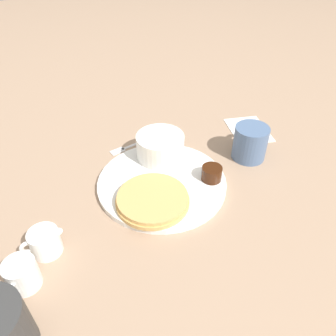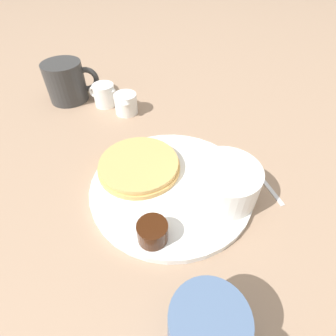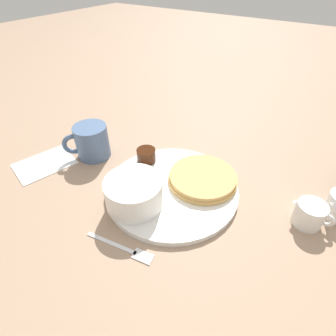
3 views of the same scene
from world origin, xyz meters
TOP-DOWN VIEW (x-y plane):
  - ground_plane at (0.00, 0.00)m, footprint 4.00×4.00m
  - plate at (0.00, 0.00)m, footprint 0.28×0.28m
  - pancake_stack at (-0.05, 0.05)m, footprint 0.15×0.15m
  - bowl at (0.08, -0.03)m, footprint 0.11×0.11m
  - syrup_cup at (-0.04, -0.10)m, footprint 0.04×0.04m
  - butter_ramekin at (0.09, -0.06)m, footprint 0.05×0.05m
  - coffee_mug at (0.00, -0.23)m, footprint 0.10×0.09m
  - creamer_pitcher_near at (-0.07, 0.26)m, footprint 0.05×0.08m
  - creamer_pitcher_far at (-0.12, 0.30)m, footprint 0.07×0.05m
  - fork at (0.17, 0.02)m, footprint 0.03×0.13m
  - napkin at (0.10, -0.31)m, footprint 0.15×0.13m

SIDE VIEW (x-z plane):
  - ground_plane at x=0.00m, z-range 0.00..0.00m
  - fork at x=0.17m, z-range 0.00..0.00m
  - napkin at x=0.10m, z-range 0.00..0.00m
  - plate at x=0.00m, z-range 0.00..0.01m
  - pancake_stack at x=-0.05m, z-range 0.01..0.03m
  - creamer_pitcher_near at x=-0.07m, z-range 0.00..0.05m
  - creamer_pitcher_far at x=-0.12m, z-range 0.00..0.05m
  - syrup_cup at x=-0.04m, z-range 0.01..0.04m
  - butter_ramekin at x=0.09m, z-range 0.01..0.05m
  - coffee_mug at x=0.00m, z-range 0.00..0.08m
  - bowl at x=0.08m, z-range 0.01..0.07m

